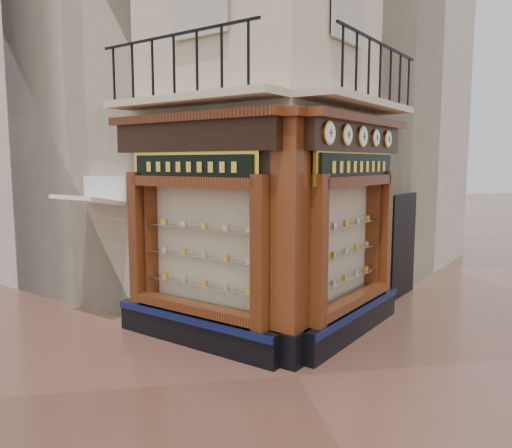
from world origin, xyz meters
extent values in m
plane|color=brown|center=(0.00, 0.00, 0.00)|extent=(80.00, 80.00, 0.00)
cube|color=beige|center=(0.00, 6.16, 6.00)|extent=(11.31, 11.31, 12.00)
cube|color=beige|center=(-2.47, 8.63, 5.50)|extent=(11.31, 11.31, 11.00)
cube|color=beige|center=(2.47, 8.63, 5.50)|extent=(11.31, 11.31, 11.00)
cube|color=black|center=(-1.44, 1.54, 0.28)|extent=(2.72, 2.72, 0.55)
cube|color=#0C133D|center=(-1.57, 1.41, 0.49)|extent=(2.50, 2.50, 0.12)
cube|color=#3E190B|center=(-0.45, 0.55, 1.77)|extent=(0.37, 0.37, 2.45)
cube|color=#3E190B|center=(-2.43, 2.53, 1.77)|extent=(0.37, 0.37, 2.45)
cube|color=#F8EEBC|center=(-1.20, 1.77, 1.75)|extent=(1.80, 1.80, 2.10)
cube|color=black|center=(-1.42, 1.55, 3.60)|extent=(2.69, 2.69, 0.50)
cube|color=#3E190B|center=(-1.47, 1.50, 3.91)|extent=(2.86, 2.86, 0.14)
cube|color=black|center=(1.44, 1.54, 0.28)|extent=(2.72, 2.72, 0.55)
cube|color=#0C133D|center=(1.57, 1.41, 0.49)|extent=(2.50, 2.50, 0.12)
cube|color=#3E190B|center=(0.45, 0.55, 1.77)|extent=(0.37, 0.37, 2.45)
cube|color=#3E190B|center=(2.43, 2.53, 1.77)|extent=(0.37, 0.37, 2.45)
cube|color=#F8EEBC|center=(1.20, 1.77, 1.75)|extent=(1.80, 1.80, 2.10)
cube|color=black|center=(1.42, 1.55, 3.60)|extent=(2.69, 2.69, 0.50)
cube|color=#3E190B|center=(1.47, 1.50, 3.91)|extent=(2.86, 2.86, 0.14)
cube|color=black|center=(0.00, 0.50, 0.28)|extent=(0.78, 0.78, 0.55)
cube|color=#3E190B|center=(0.00, 0.50, 2.20)|extent=(0.64, 0.64, 3.50)
cube|color=#3E190B|center=(0.00, 0.50, 3.91)|extent=(0.85, 0.85, 0.14)
cube|color=beige|center=(-1.48, 1.49, 4.20)|extent=(2.97, 2.97, 0.12)
cube|color=black|center=(-1.72, 1.26, 5.15)|extent=(2.36, 2.36, 0.04)
cube|color=beige|center=(1.48, 1.49, 4.20)|extent=(2.97, 2.97, 0.12)
cube|color=black|center=(1.72, 1.26, 5.15)|extent=(2.36, 2.36, 0.04)
cylinder|color=gold|center=(0.58, 0.49, 3.62)|extent=(0.29, 0.29, 0.36)
cylinder|color=white|center=(0.60, 0.47, 3.62)|extent=(0.24, 0.24, 0.31)
cube|color=black|center=(0.62, 0.46, 3.62)|extent=(0.02, 0.02, 0.12)
cube|color=black|center=(0.62, 0.46, 3.62)|extent=(0.07, 0.07, 0.01)
cylinder|color=gold|center=(1.03, 0.94, 3.62)|extent=(0.28, 0.28, 0.34)
cylinder|color=white|center=(1.05, 0.92, 3.62)|extent=(0.22, 0.22, 0.30)
cube|color=black|center=(1.07, 0.91, 3.62)|extent=(0.02, 0.02, 0.11)
cube|color=black|center=(1.07, 0.91, 3.62)|extent=(0.07, 0.07, 0.01)
cylinder|color=gold|center=(1.48, 1.38, 3.62)|extent=(0.29, 0.29, 0.36)
cylinder|color=white|center=(1.50, 1.36, 3.62)|extent=(0.24, 0.24, 0.31)
cube|color=black|center=(1.51, 1.35, 3.62)|extent=(0.02, 0.02, 0.12)
cube|color=black|center=(1.51, 1.35, 3.62)|extent=(0.07, 0.07, 0.01)
cylinder|color=gold|center=(1.89, 1.80, 3.62)|extent=(0.26, 0.26, 0.31)
cylinder|color=white|center=(1.92, 1.78, 3.62)|extent=(0.20, 0.20, 0.27)
cube|color=black|center=(1.93, 1.77, 3.62)|extent=(0.02, 0.02, 0.10)
cube|color=black|center=(1.93, 1.77, 3.62)|extent=(0.06, 0.06, 0.01)
cylinder|color=gold|center=(2.32, 2.23, 3.62)|extent=(0.27, 0.27, 0.33)
cylinder|color=white|center=(2.34, 2.21, 3.62)|extent=(0.21, 0.21, 0.28)
cube|color=black|center=(2.35, 2.19, 3.62)|extent=(0.02, 0.02, 0.11)
cube|color=black|center=(2.35, 2.19, 3.62)|extent=(0.07, 0.07, 0.01)
cube|color=yellow|center=(-1.45, 1.53, 3.10)|extent=(2.00, 2.00, 0.53)
cube|color=black|center=(-1.48, 1.50, 3.10)|extent=(1.86, 1.86, 0.40)
cube|color=yellow|center=(1.45, 1.53, 3.10)|extent=(2.23, 2.23, 0.60)
cube|color=black|center=(1.48, 1.50, 3.10)|extent=(2.08, 2.08, 0.45)
camera|label=1|loc=(-1.81, -6.93, 3.17)|focal=35.00mm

